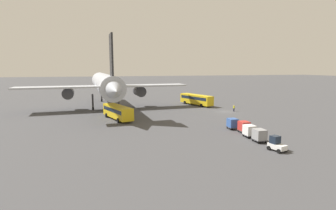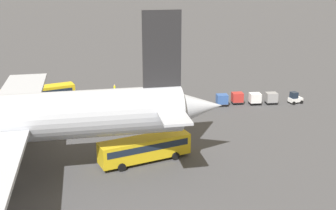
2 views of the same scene
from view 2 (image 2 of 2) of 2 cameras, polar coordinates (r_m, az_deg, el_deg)
name	(u,v)px [view 2 (image 2 of 2)]	position (r m, az deg, el deg)	size (l,w,h in m)	color
ground_plane	(115,97)	(79.81, -7.26, 1.13)	(600.00, 600.00, 0.00)	#424244
shuttle_bus_near	(37,94)	(77.16, -17.32, 1.37)	(13.13, 6.58, 3.27)	gold
shuttle_bus_far	(145,147)	(52.45, -3.15, -5.74)	(11.83, 6.02, 3.08)	gold
baggage_tug	(295,98)	(78.40, 16.81, 0.90)	(2.63, 2.09, 2.10)	white
worker_person	(115,89)	(81.73, -7.24, 2.17)	(0.38, 0.38, 1.74)	#1E1E2D
cargo_cart_grey	(271,97)	(76.79, 13.83, 1.00)	(2.04, 1.74, 2.06)	#38383D
cargo_cart_white	(255,98)	(75.82, 11.70, 0.93)	(2.04, 1.74, 2.06)	#38383D
cargo_cart_red	(237,97)	(75.59, 9.37, 1.02)	(2.04, 1.74, 2.06)	#38383D
cargo_cart_blue	(222,99)	(74.15, 7.33, 0.78)	(2.04, 1.74, 2.06)	#38383D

